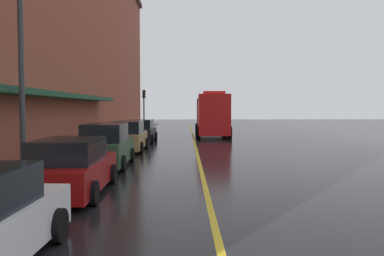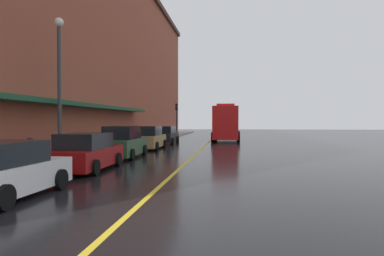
% 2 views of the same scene
% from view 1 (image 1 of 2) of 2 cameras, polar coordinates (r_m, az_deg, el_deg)
% --- Properties ---
extents(ground_plane, '(112.00, 112.00, 0.00)m').
position_cam_1_polar(ground_plane, '(29.25, 0.33, -1.99)').
color(ground_plane, black).
extents(sidewalk_left, '(2.40, 70.00, 0.15)m').
position_cam_1_polar(sidewalk_left, '(29.77, -11.69, -1.82)').
color(sidewalk_left, '#9E9B93').
rests_on(sidewalk_left, ground).
extents(lane_center_stripe, '(0.16, 70.00, 0.01)m').
position_cam_1_polar(lane_center_stripe, '(29.25, 0.33, -1.99)').
color(lane_center_stripe, gold).
rests_on(lane_center_stripe, ground).
extents(brick_building_left, '(11.25, 64.00, 17.65)m').
position_cam_1_polar(brick_building_left, '(31.17, -23.94, 14.38)').
color(brick_building_left, brown).
rests_on(brick_building_left, ground).
extents(parked_car_1, '(2.12, 4.75, 1.61)m').
position_cam_1_polar(parked_car_1, '(12.16, -16.72, -5.42)').
color(parked_car_1, maroon).
rests_on(parked_car_1, ground).
extents(parked_car_2, '(2.04, 4.65, 1.83)m').
position_cam_1_polar(parked_car_2, '(17.43, -12.05, -2.57)').
color(parked_car_2, '#2D5133').
rests_on(parked_car_2, ground).
extents(parked_car_3, '(2.02, 4.74, 1.73)m').
position_cam_1_polar(parked_car_3, '(23.57, -9.02, -1.23)').
color(parked_car_3, '#A5844C').
rests_on(parked_car_3, ground).
extents(parked_car_4, '(2.21, 4.22, 1.64)m').
position_cam_1_polar(parked_car_4, '(29.60, -7.27, -0.46)').
color(parked_car_4, black).
rests_on(parked_car_4, ground).
extents(fire_truck, '(2.86, 8.05, 3.80)m').
position_cam_1_polar(fire_truck, '(34.95, 2.85, 1.77)').
color(fire_truck, red).
rests_on(fire_truck, ground).
extents(parking_meter_0, '(0.14, 0.18, 1.33)m').
position_cam_1_polar(parking_meter_0, '(21.10, -13.86, -1.09)').
color(parking_meter_0, '#4C4C51').
rests_on(parking_meter_0, sidewalk_left).
extents(street_lamp_left, '(0.44, 0.44, 6.94)m').
position_cam_1_polar(street_lamp_left, '(14.41, -23.02, 10.26)').
color(street_lamp_left, '#33383D').
rests_on(street_lamp_left, sidewalk_left).
extents(traffic_light_near, '(0.38, 0.36, 4.30)m').
position_cam_1_polar(traffic_light_near, '(45.28, -6.80, 3.72)').
color(traffic_light_near, '#232326').
rests_on(traffic_light_near, sidewalk_left).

